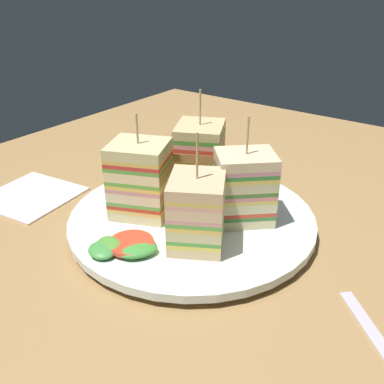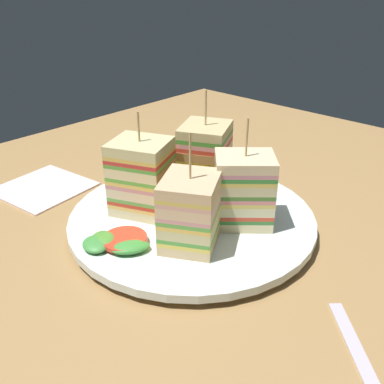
# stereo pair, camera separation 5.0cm
# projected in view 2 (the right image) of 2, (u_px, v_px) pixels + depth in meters

# --- Properties ---
(ground_plane) EXTENTS (1.07, 0.90, 0.02)m
(ground_plane) POSITION_uv_depth(u_px,v_px,m) (192.00, 232.00, 0.53)
(ground_plane) COLOR #A57C4A
(plate) EXTENTS (0.30, 0.30, 0.02)m
(plate) POSITION_uv_depth(u_px,v_px,m) (192.00, 219.00, 0.52)
(plate) COLOR white
(plate) RESTS_ON ground_plane
(sandwich_wedge_0) EXTENTS (0.08, 0.08, 0.12)m
(sandwich_wedge_0) POSITION_uv_depth(u_px,v_px,m) (142.00, 177.00, 0.51)
(sandwich_wedge_0) COLOR beige
(sandwich_wedge_0) RESTS_ON plate
(sandwich_wedge_1) EXTENTS (0.08, 0.08, 0.13)m
(sandwich_wedge_1) POSITION_uv_depth(u_px,v_px,m) (190.00, 211.00, 0.45)
(sandwich_wedge_1) COLOR #EAC38B
(sandwich_wedge_1) RESTS_ON plate
(sandwich_wedge_2) EXTENTS (0.08, 0.08, 0.13)m
(sandwich_wedge_2) POSITION_uv_depth(u_px,v_px,m) (243.00, 190.00, 0.48)
(sandwich_wedge_2) COLOR beige
(sandwich_wedge_2) RESTS_ON plate
(sandwich_wedge_3) EXTENTS (0.08, 0.08, 0.14)m
(sandwich_wedge_3) POSITION_uv_depth(u_px,v_px,m) (205.00, 160.00, 0.55)
(sandwich_wedge_3) COLOR beige
(sandwich_wedge_3) RESTS_ON plate
(chip_pile) EXTENTS (0.07, 0.07, 0.03)m
(chip_pile) POSITION_uv_depth(u_px,v_px,m) (198.00, 209.00, 0.50)
(chip_pile) COLOR #D3BF59
(chip_pile) RESTS_ON plate
(salad_garnish) EXTENTS (0.07, 0.07, 0.01)m
(salad_garnish) POSITION_uv_depth(u_px,v_px,m) (115.00, 242.00, 0.45)
(salad_garnish) COLOR #529837
(salad_garnish) RESTS_ON plate
(napkin) EXTENTS (0.13, 0.13, 0.01)m
(napkin) POSITION_uv_depth(u_px,v_px,m) (44.00, 187.00, 0.62)
(napkin) COLOR silver
(napkin) RESTS_ON ground_plane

